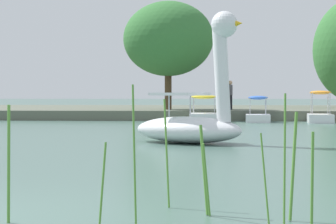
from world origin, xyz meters
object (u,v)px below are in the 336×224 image
pedal_boat_blue (258,115)px  pedal_boat_orange (320,113)px  swan_boat (194,115)px  pedal_boat_yellow (204,115)px  person_on_path (230,94)px  tree_broadleaf_right (168,39)px

pedal_boat_blue → pedal_boat_orange: pedal_boat_orange is taller
swan_boat → pedal_boat_blue: (3.05, 13.65, -0.41)m
swan_boat → pedal_boat_blue: size_ratio=1.82×
pedal_boat_yellow → person_on_path: bearing=72.0°
person_on_path → pedal_boat_yellow: bearing=-108.0°
pedal_boat_yellow → pedal_boat_blue: bearing=7.6°
swan_boat → person_on_path: size_ratio=2.13×
pedal_boat_yellow → pedal_boat_blue: (2.82, 0.37, -0.01)m
swan_boat → pedal_boat_blue: 13.99m
pedal_boat_blue → tree_broadleaf_right: size_ratio=0.26×
swan_boat → person_on_path: swan_boat is taller
person_on_path → pedal_boat_orange: bearing=-45.4°
pedal_boat_blue → pedal_boat_yellow: bearing=-172.4°
pedal_boat_yellow → person_on_path: person_on_path is taller
swan_boat → pedal_boat_yellow: swan_boat is taller
tree_broadleaf_right → person_on_path: tree_broadleaf_right is taller
pedal_boat_blue → person_on_path: person_on_path is taller
person_on_path → pedal_boat_blue: bearing=-73.8°
swan_boat → pedal_boat_yellow: size_ratio=1.58×
tree_broadleaf_right → pedal_boat_yellow: bearing=-66.3°
pedal_boat_yellow → tree_broadleaf_right: bearing=113.7°
pedal_boat_orange → person_on_path: 6.45m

